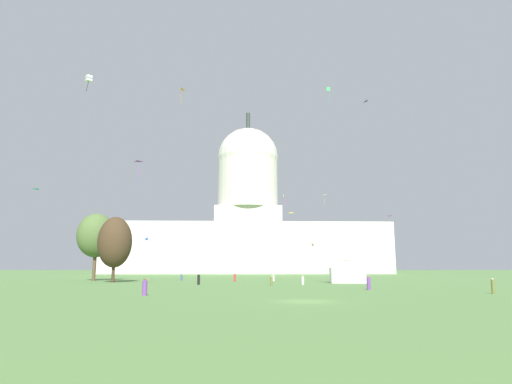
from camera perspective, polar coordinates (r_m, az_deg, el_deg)
The scene contains 25 objects.
ground_plane at distance 37.03m, azimuth 6.36°, elevation -14.00°, with size 800.00×800.00×0.00m, color #567F42.
capitol_building at distance 189.71m, azimuth -1.08°, elevation -3.75°, with size 120.91×26.68×71.49m.
event_tent at distance 80.52m, azimuth 11.75°, elevation -9.14°, with size 6.67×5.50×6.57m.
tree_west_mid at distance 85.75m, azimuth -17.94°, elevation -6.24°, with size 8.86×8.84×12.06m.
tree_west_near at distance 97.37m, azimuth -20.13°, elevation -5.35°, with size 9.53×8.94×13.87m.
person_denim_mid_center at distance 93.27m, azimuth -9.68°, elevation -10.94°, with size 0.48×0.48×1.44m.
person_olive_back_center at distance 53.55m, azimuth 28.53°, elevation -10.76°, with size 0.39×0.39×1.63m.
person_purple_lawn_far_right at distance 57.03m, azimuth 14.49°, elevation -11.45°, with size 0.64×0.64×1.76m.
person_purple_back_left at distance 45.53m, azimuth -14.32°, elevation -11.99°, with size 0.60×0.60×1.70m.
person_white_front_left at distance 71.96m, azimuth 6.12°, elevation -11.39°, with size 0.55×0.55×1.47m.
person_black_mid_right at distance 71.41m, azimuth -7.50°, elevation -11.28°, with size 0.53×0.53×1.74m.
person_olive_front_right at distance 66.63m, azimuth 2.04°, elevation -11.55°, with size 0.38×0.38×1.52m.
person_red_edge_west at distance 85.98m, azimuth -2.79°, elevation -11.11°, with size 0.56×0.56×1.67m.
person_white_front_center at distance 89.00m, azimuth 2.30°, elevation -11.12°, with size 0.42×0.42×1.47m.
kite_orange_high at distance 118.37m, azimuth -9.82°, elevation 12.66°, with size 1.25×1.84×3.28m.
kite_violet_mid at distance 75.07m, azimuth -15.24°, elevation 3.59°, with size 1.33×1.02×3.19m.
kite_magenta_low at distance 120.34m, azimuth 16.82°, elevation -3.26°, with size 0.90×1.84×4.22m.
kite_lime_low at distance 93.95m, azimuth 3.62°, elevation -0.63°, with size 0.40×1.11×2.55m.
kite_yellow_mid at distance 163.01m, azimuth 8.82°, elevation -0.59°, with size 1.72×1.81×3.40m.
kite_black_high at distance 131.70m, azimuth 14.34°, elevation 11.24°, with size 1.12×1.82×0.16m.
kite_cyan_low at distance 82.49m, azimuth -26.58°, elevation 0.16°, with size 1.29×1.39×0.16m.
kite_white_mid at distance 83.03m, azimuth -20.97°, elevation 13.66°, with size 1.27×1.26×2.87m.
kite_blue_low at distance 141.59m, azimuth -14.06°, elevation -5.99°, with size 1.05×1.05×3.90m.
kite_green_high at distance 117.22m, azimuth 9.44°, elevation 12.98°, with size 0.99×0.58×3.79m.
kite_gold_low at distance 105.13m, azimuth 4.63°, elevation -3.01°, with size 1.10×0.74×0.31m.
Camera 1 is at (-5.40, -36.53, 2.76)m, focal length 30.65 mm.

